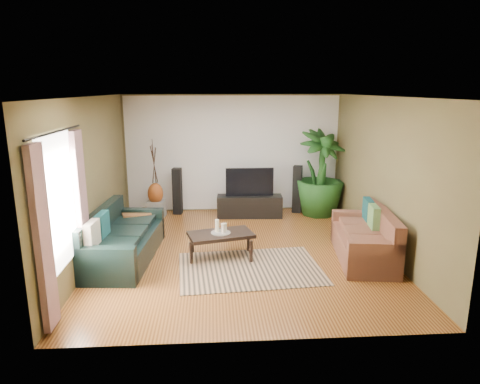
{
  "coord_description": "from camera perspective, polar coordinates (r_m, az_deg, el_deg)",
  "views": [
    {
      "loc": [
        -0.48,
        -7.11,
        2.83
      ],
      "look_at": [
        0.0,
        0.2,
        1.05
      ],
      "focal_mm": 32.0,
      "sensor_mm": 36.0,
      "label": 1
    }
  ],
  "objects": [
    {
      "name": "curtain_rod",
      "position": [
        5.87,
        -23.35,
        7.37
      ],
      "size": [
        0.03,
        1.9,
        0.03
      ],
      "primitive_type": "cylinder",
      "rotation": [
        1.57,
        0.0,
        0.0
      ],
      "color": "black",
      "rests_on": "ground"
    },
    {
      "name": "candle_short",
      "position": [
        7.33,
        -2.05,
        -4.71
      ],
      "size": [
        0.07,
        0.07,
        0.14
      ],
      "primitive_type": "cylinder",
      "color": "beige",
      "rests_on": "candle_tray"
    },
    {
      "name": "potted_plant",
      "position": [
        9.84,
        10.61,
        2.52
      ],
      "size": [
        1.45,
        1.45,
        1.94
      ],
      "primitive_type": "imported",
      "rotation": [
        0.0,
        0.0,
        0.45
      ],
      "color": "#194617",
      "rests_on": "floor"
    },
    {
      "name": "window_pane",
      "position": [
        6.03,
        -23.0,
        -1.17
      ],
      "size": [
        0.0,
        1.8,
        1.8
      ],
      "primitive_type": "plane",
      "rotation": [
        1.57,
        0.0,
        1.57
      ],
      "color": "white",
      "rests_on": "ground"
    },
    {
      "name": "side_table",
      "position": [
        8.47,
        -13.65,
        -4.31
      ],
      "size": [
        0.65,
        0.65,
        0.55
      ],
      "primitive_type": "cube",
      "rotation": [
        0.0,
        0.0,
        0.33
      ],
      "color": "brown",
      "rests_on": "floor"
    },
    {
      "name": "plant_pot",
      "position": [
        10.03,
        10.41,
        -2.14
      ],
      "size": [
        0.36,
        0.36,
        0.28
      ],
      "primitive_type": "cylinder",
      "color": "black",
      "rests_on": "floor"
    },
    {
      "name": "curtain_far",
      "position": [
        6.77,
        -20.38,
        -1.59
      ],
      "size": [
        0.08,
        0.35,
        2.2
      ],
      "primitive_type": "cube",
      "color": "gray",
      "rests_on": "ground"
    },
    {
      "name": "vase",
      "position": [
        9.72,
        -11.21,
        -0.2
      ],
      "size": [
        0.34,
        0.34,
        0.48
      ],
      "primitive_type": "ellipsoid",
      "color": "brown",
      "rests_on": "pedestal"
    },
    {
      "name": "wall_right",
      "position": [
        7.85,
        18.64,
        2.07
      ],
      "size": [
        0.0,
        5.5,
        5.5
      ],
      "primitive_type": "plane",
      "rotation": [
        1.57,
        0.0,
        -1.57
      ],
      "color": "brown",
      "rests_on": "ground"
    },
    {
      "name": "speaker_right",
      "position": [
        10.02,
        7.63,
        0.37
      ],
      "size": [
        0.26,
        0.27,
        1.1
      ],
      "primitive_type": "cube",
      "rotation": [
        0.0,
        0.0,
        -0.32
      ],
      "color": "black",
      "rests_on": "floor"
    },
    {
      "name": "candle_tall",
      "position": [
        7.29,
        -3.08,
        -4.51
      ],
      "size": [
        0.07,
        0.07,
        0.21
      ],
      "primitive_type": "cylinder",
      "color": "white",
      "rests_on": "candle_tray"
    },
    {
      "name": "curtain_near",
      "position": [
        5.41,
        -24.79,
        -5.75
      ],
      "size": [
        0.08,
        0.35,
        2.2
      ],
      "primitive_type": "cube",
      "color": "gray",
      "rests_on": "ground"
    },
    {
      "name": "sofa_left",
      "position": [
        7.49,
        -15.3,
        -5.57
      ],
      "size": [
        1.14,
        2.28,
        0.85
      ],
      "primitive_type": "cube",
      "rotation": [
        0.0,
        0.0,
        1.48
      ],
      "color": "black",
      "rests_on": "floor"
    },
    {
      "name": "area_rug",
      "position": [
        7.0,
        1.35,
        -10.13
      ],
      "size": [
        2.37,
        1.77,
        0.01
      ],
      "primitive_type": "cube",
      "rotation": [
        0.0,
        0.0,
        0.08
      ],
      "color": "tan",
      "rests_on": "floor"
    },
    {
      "name": "floor",
      "position": [
        7.67,
        0.1,
        -8.0
      ],
      "size": [
        5.5,
        5.5,
        0.0
      ],
      "primitive_type": "plane",
      "color": "#9F5F29",
      "rests_on": "ground"
    },
    {
      "name": "backwall_panel",
      "position": [
        9.97,
        -0.97,
        5.12
      ],
      "size": [
        4.9,
        0.0,
        4.9
      ],
      "primitive_type": "plane",
      "rotation": [
        1.57,
        0.0,
        0.0
      ],
      "color": "white",
      "rests_on": "ground"
    },
    {
      "name": "coffee_table",
      "position": [
        7.37,
        -2.57,
        -7.1
      ],
      "size": [
        1.19,
        0.84,
        0.44
      ],
      "primitive_type": "cube",
      "rotation": [
        0.0,
        0.0,
        0.25
      ],
      "color": "black",
      "rests_on": "floor"
    },
    {
      "name": "sofa_right",
      "position": [
        7.55,
        16.17,
        -5.48
      ],
      "size": [
        1.07,
        1.93,
        0.85
      ],
      "primitive_type": "cube",
      "rotation": [
        0.0,
        0.0,
        -1.71
      ],
      "color": "brown",
      "rests_on": "floor"
    },
    {
      "name": "wall_back",
      "position": [
        9.98,
        -0.97,
        5.13
      ],
      "size": [
        5.0,
        0.0,
        5.0
      ],
      "primitive_type": "plane",
      "rotation": [
        1.57,
        0.0,
        0.0
      ],
      "color": "brown",
      "rests_on": "ground"
    },
    {
      "name": "wall_front",
      "position": [
        4.63,
        2.42,
        -5.01
      ],
      "size": [
        5.0,
        0.0,
        5.0
      ],
      "primitive_type": "plane",
      "rotation": [
        -1.57,
        0.0,
        0.0
      ],
      "color": "brown",
      "rests_on": "ground"
    },
    {
      "name": "pedestal",
      "position": [
        9.81,
        -11.11,
        -2.24
      ],
      "size": [
        0.42,
        0.42,
        0.38
      ],
      "primitive_type": "cube",
      "rotation": [
        0.0,
        0.0,
        -0.14
      ],
      "color": "gray",
      "rests_on": "floor"
    },
    {
      "name": "tv_stand",
      "position": [
        9.65,
        1.28,
        -1.9
      ],
      "size": [
        1.47,
        0.51,
        0.48
      ],
      "primitive_type": "cube",
      "rotation": [
        0.0,
        0.0,
        -0.05
      ],
      "color": "black",
      "rests_on": "floor"
    },
    {
      "name": "wall_left",
      "position": [
        7.54,
        -19.23,
        1.56
      ],
      "size": [
        0.0,
        5.5,
        5.5
      ],
      "primitive_type": "plane",
      "rotation": [
        1.57,
        0.0,
        1.57
      ],
      "color": "brown",
      "rests_on": "ground"
    },
    {
      "name": "ceiling",
      "position": [
        7.13,
        0.11,
        12.61
      ],
      "size": [
        5.5,
        5.5,
        0.0
      ],
      "primitive_type": "plane",
      "rotation": [
        3.14,
        0.0,
        0.0
      ],
      "color": "white",
      "rests_on": "ground"
    },
    {
      "name": "television",
      "position": [
        9.53,
        1.28,
        1.36
      ],
      "size": [
        1.07,
        0.06,
        0.63
      ],
      "primitive_type": "cube",
      "color": "black",
      "rests_on": "tv_stand"
    },
    {
      "name": "candle_tray",
      "position": [
        7.29,
        -2.59,
        -5.43
      ],
      "size": [
        0.33,
        0.33,
        0.01
      ],
      "primitive_type": "cylinder",
      "color": "gray",
      "rests_on": "coffee_table"
    },
    {
      "name": "speaker_left",
      "position": [
        9.91,
        -8.35,
        0.12
      ],
      "size": [
        0.22,
        0.24,
        1.07
      ],
      "primitive_type": "cube",
      "rotation": [
        0.0,
        0.0,
        -0.16
      ],
      "color": "black",
      "rests_on": "floor"
    },
    {
      "name": "candle_mid",
      "position": [
        7.23,
        -2.27,
        -4.85
      ],
      "size": [
        0.07,
        0.07,
        0.17
      ],
      "primitive_type": "cylinder",
      "color": "beige",
      "rests_on": "candle_tray"
    }
  ]
}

